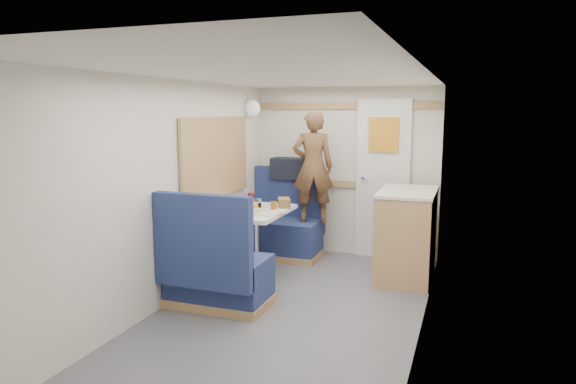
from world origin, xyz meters
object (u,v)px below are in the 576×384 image
at_px(orange_fruit, 255,208).
at_px(dinette_table, 255,225).
at_px(galley_counter, 406,234).
at_px(beer_glass, 274,206).
at_px(wine_glass, 251,197).
at_px(duffel_bag, 294,169).
at_px(tumbler_left, 221,209).
at_px(bench_near, 216,275).
at_px(tray, 268,212).
at_px(dome_light, 252,108).
at_px(cheese_block, 257,210).
at_px(pepper_grinder, 260,208).
at_px(salt_grinder, 254,208).
at_px(tumbler_right, 258,203).
at_px(bench_far, 284,231).
at_px(bread_loaf, 284,203).
at_px(person, 313,167).

bearing_deg(orange_fruit, dinette_table, 116.35).
xyz_separation_m(galley_counter, beer_glass, (-1.26, -0.53, 0.30)).
relative_size(wine_glass, beer_glass, 1.72).
distance_m(duffel_bag, tumbler_left, 1.50).
relative_size(bench_near, tray, 3.12).
height_order(duffel_bag, wine_glass, duffel_bag).
relative_size(dome_light, cheese_block, 1.84).
bearing_deg(dinette_table, orange_fruit, -63.65).
distance_m(bench_near, dome_light, 2.28).
xyz_separation_m(duffel_bag, pepper_grinder, (0.06, -1.22, -0.26)).
xyz_separation_m(galley_counter, salt_grinder, (-1.43, -0.66, 0.29)).
distance_m(dinette_table, dome_light, 1.51).
relative_size(dinette_table, galley_counter, 1.00).
bearing_deg(duffel_bag, galley_counter, -20.35).
xyz_separation_m(duffel_bag, orange_fruit, (0.03, -1.25, -0.26)).
distance_m(orange_fruit, tumbler_right, 0.25).
relative_size(bench_near, tumbler_left, 8.70).
bearing_deg(dinette_table, bench_far, 90.00).
xyz_separation_m(dinette_table, dome_light, (-0.39, 0.85, 1.18)).
xyz_separation_m(beer_glass, salt_grinder, (-0.16, -0.13, -0.01)).
xyz_separation_m(orange_fruit, salt_grinder, (-0.03, 0.02, -0.01)).
bearing_deg(beer_glass, tray, -94.35).
distance_m(wine_glass, beer_glass, 0.29).
height_order(duffel_bag, orange_fruit, duffel_bag).
relative_size(tray, orange_fruit, 4.83).
distance_m(duffel_bag, bread_loaf, 0.91).
xyz_separation_m(cheese_block, tumbler_left, (-0.31, -0.16, 0.02)).
distance_m(bench_far, salt_grinder, 1.08).
xyz_separation_m(orange_fruit, tumbler_left, (-0.27, -0.21, 0.01)).
bearing_deg(dome_light, wine_glass, -67.57).
relative_size(tray, tumbler_left, 2.79).
relative_size(bench_near, dome_light, 5.25).
bearing_deg(person, tumbler_right, 45.47).
bearing_deg(cheese_block, bench_near, -98.56).
xyz_separation_m(bench_near, dome_light, (-0.39, 1.71, 1.45)).
bearing_deg(cheese_block, galley_counter, 28.20).
height_order(dinette_table, bread_loaf, bread_loaf).
xyz_separation_m(dinette_table, bread_loaf, (0.22, 0.27, 0.20)).
xyz_separation_m(cheese_block, beer_glass, (0.10, 0.20, 0.01)).
relative_size(dome_light, bread_loaf, 0.92).
distance_m(dinette_table, bread_loaf, 0.40).
height_order(galley_counter, beer_glass, galley_counter).
relative_size(bench_far, pepper_grinder, 11.08).
height_order(duffel_bag, tray, duffel_bag).
bearing_deg(dinette_table, tumbler_right, 90.95).
bearing_deg(cheese_block, dinette_table, 119.47).
bearing_deg(orange_fruit, person, 73.45).
distance_m(tray, wine_glass, 0.34).
bearing_deg(bench_near, tumbler_right, 90.11).
relative_size(bench_near, orange_fruit, 15.10).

